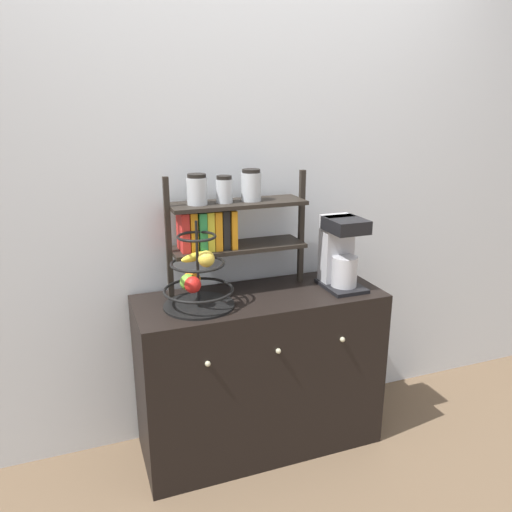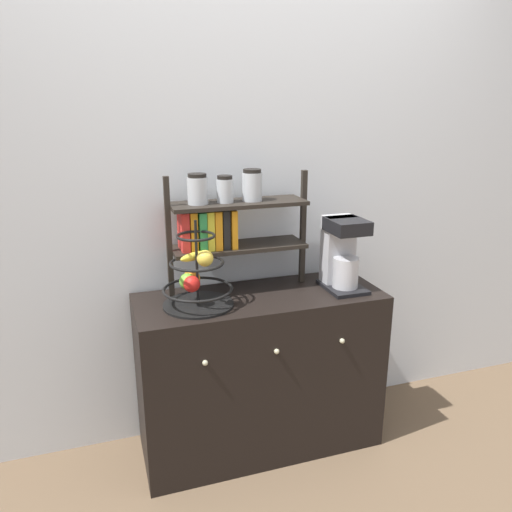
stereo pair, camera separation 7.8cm
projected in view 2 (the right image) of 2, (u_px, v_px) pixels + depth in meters
ground_plane at (275, 470)px, 2.34m from camera, size 12.00×12.00×0.00m
wall_back at (243, 178)px, 2.39m from camera, size 7.00×0.05×2.60m
sideboard at (260, 372)px, 2.42m from camera, size 1.15×0.46×0.79m
coffee_maker at (342, 253)px, 2.36m from camera, size 0.17×0.24×0.34m
fruit_stand at (196, 279)px, 2.15m from camera, size 0.31×0.31×0.38m
shelf_hutch at (223, 219)px, 2.26m from camera, size 0.67×0.20×0.57m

